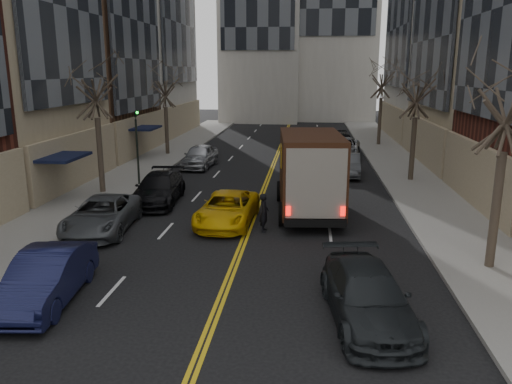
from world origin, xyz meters
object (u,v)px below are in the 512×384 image
Objects in this scene: ups_truck at (309,173)px; taxi at (227,209)px; observer_sedan at (367,296)px; pedestrian at (264,213)px.

ups_truck is 4.32m from taxi.
ups_truck is 1.47× the size of taxi.
taxi is at bearing 114.54° from observer_sedan.
ups_truck is at bearing 91.42° from observer_sedan.
ups_truck is 10.57m from observer_sedan.
taxi is at bearing 63.08° from pedestrian.
ups_truck is 3.64m from pedestrian.
observer_sedan reaches higher than taxi.
ups_truck reaches higher than taxi.
pedestrian is at bearing 107.61° from observer_sedan.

